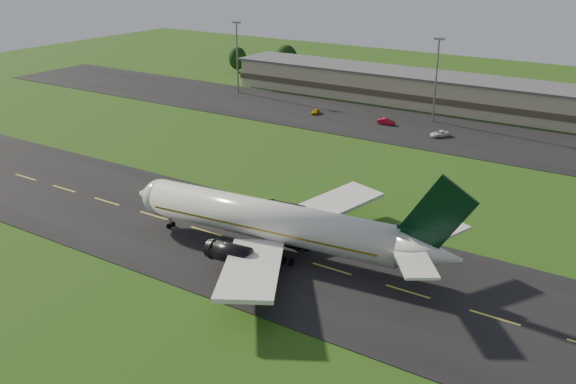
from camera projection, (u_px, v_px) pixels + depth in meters
The scene contains 11 objects.
ground at pixel (206, 232), 97.79m from camera, with size 360.00×360.00×0.00m, color #294E13.
taxiway at pixel (206, 232), 97.77m from camera, with size 220.00×30.00×0.10m, color black.
apron at pixel (400, 126), 153.86m from camera, with size 260.00×30.00×0.10m, color black.
airliner at pixel (275, 222), 89.69m from camera, with size 51.24×41.96×15.57m.
terminal at pixel (462, 94), 168.00m from camera, with size 145.00×16.00×8.40m.
light_mast_west at pixel (237, 49), 183.56m from camera, with size 2.40×1.20×20.35m.
light_mast_centre at pixel (437, 70), 152.92m from camera, with size 2.40×1.20×20.35m.
tree_line at pixel (558, 94), 164.49m from camera, with size 194.05×9.53×10.51m.
service_vehicle_a at pixel (316, 111), 164.44m from camera, with size 1.44×3.58×1.22m, color gold.
service_vehicle_b at pixel (386, 122), 154.69m from camera, with size 1.50×4.31×1.42m, color #AA0B1D.
service_vehicle_c at pixel (440, 134), 145.19m from camera, with size 2.16×4.68×1.30m, color white.
Camera 1 is at (59.15, -67.49, 41.27)m, focal length 40.00 mm.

